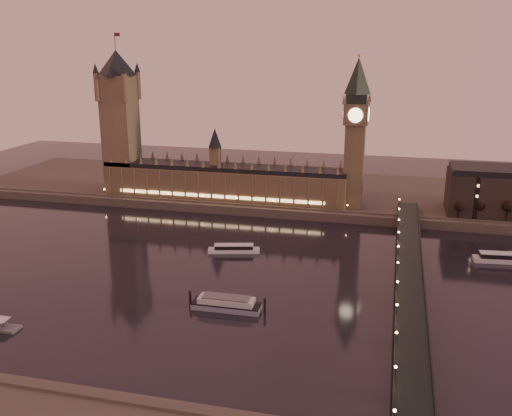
{
  "coord_description": "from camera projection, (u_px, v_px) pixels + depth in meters",
  "views": [
    {
      "loc": [
        81.1,
        -268.34,
        116.76
      ],
      "look_at": [
        5.89,
        35.0,
        26.04
      ],
      "focal_mm": 40.0,
      "sensor_mm": 36.0,
      "label": 1
    }
  ],
  "objects": [
    {
      "name": "bare_tree_1",
      "position": [
        483.0,
        207.0,
        366.85
      ],
      "size": [
        6.03,
        6.03,
        12.26
      ],
      "color": "black",
      "rests_on": "ground"
    },
    {
      "name": "bare_tree_0",
      "position": [
        462.0,
        206.0,
        369.84
      ],
      "size": [
        6.03,
        6.03,
        12.26
      ],
      "color": "black",
      "rests_on": "ground"
    },
    {
      "name": "moored_barge",
      "position": [
        226.0,
        303.0,
        258.98
      ],
      "size": [
        36.43,
        9.26,
        6.68
      ],
      "rotation": [
        0.0,
        0.0,
        0.01
      ],
      "color": "gray",
      "rests_on": "ground"
    },
    {
      "name": "westminster_bridge",
      "position": [
        409.0,
        279.0,
        278.71
      ],
      "size": [
        13.2,
        260.0,
        15.3
      ],
      "color": "black",
      "rests_on": "ground"
    },
    {
      "name": "victoria_tower",
      "position": [
        120.0,
        114.0,
        423.6
      ],
      "size": [
        31.68,
        31.68,
        118.0
      ],
      "color": "brown",
      "rests_on": "ground"
    },
    {
      "name": "big_ben",
      "position": [
        356.0,
        124.0,
        383.9
      ],
      "size": [
        17.68,
        17.68,
        104.0
      ],
      "color": "brown",
      "rests_on": "ground"
    },
    {
      "name": "cruise_boat_c",
      "position": [
        499.0,
        258.0,
        315.17
      ],
      "size": [
        27.55,
        10.1,
        5.39
      ],
      "rotation": [
        0.0,
        0.0,
        0.11
      ],
      "color": "silver",
      "rests_on": "ground"
    },
    {
      "name": "cruise_boat_a",
      "position": [
        234.0,
        249.0,
        329.92
      ],
      "size": [
        30.39,
        13.62,
        4.76
      ],
      "rotation": [
        0.0,
        0.0,
        0.25
      ],
      "color": "silver",
      "rests_on": "ground"
    },
    {
      "name": "far_embankment",
      "position": [
        326.0,
        193.0,
        447.46
      ],
      "size": [
        560.0,
        130.0,
        6.0
      ],
      "primitive_type": "cube",
      "color": "#423D35",
      "rests_on": "ground"
    },
    {
      "name": "bare_tree_2",
      "position": [
        504.0,
        208.0,
        363.85
      ],
      "size": [
        6.03,
        6.03,
        12.26
      ],
      "color": "black",
      "rests_on": "ground"
    },
    {
      "name": "palace_of_westminster",
      "position": [
        223.0,
        178.0,
        417.42
      ],
      "size": [
        180.0,
        26.62,
        52.0
      ],
      "color": "brown",
      "rests_on": "ground"
    },
    {
      "name": "ground",
      "position": [
        229.0,
        272.0,
        301.42
      ],
      "size": [
        700.0,
        700.0,
        0.0
      ],
      "primitive_type": "plane",
      "color": "black",
      "rests_on": "ground"
    }
  ]
}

